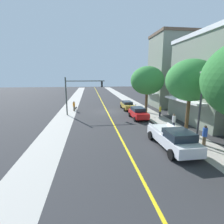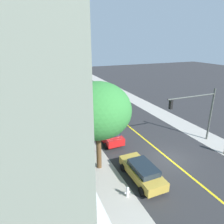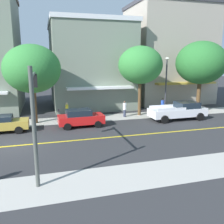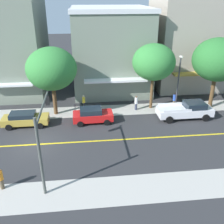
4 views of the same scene
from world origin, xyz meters
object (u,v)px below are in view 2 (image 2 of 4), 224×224
street_tree_left_far (98,111)px  street_lamp (68,89)px  street_tree_right_corner (65,82)px  fire_hydrant (127,192)px  grey_sedan_left_curb (66,89)px  pedestrian_yellow_shirt (78,144)px  pedestrian_blue_shirt (64,110)px  traffic_light_mast (198,108)px  gold_sedan_left_curb (142,171)px  red_sedan_left_curb (109,135)px  white_pickup_truck (84,107)px  street_tree_left_near (61,72)px  pedestrian_white_shirt (74,121)px  parking_meter (99,145)px

street_tree_left_far → street_lamp: size_ratio=1.19×
street_tree_right_corner → fire_hydrant: 16.10m
grey_sedan_left_curb → street_tree_left_far: bearing=175.1°
street_lamp → grey_sedan_left_curb: (2.08, 13.95, -3.14)m
pedestrian_yellow_shirt → pedestrian_blue_shirt: pedestrian_blue_shirt is taller
traffic_light_mast → gold_sedan_left_curb: size_ratio=1.28×
red_sedan_left_curb → white_pickup_truck: white_pickup_truck is taller
street_tree_left_near → gold_sedan_left_curb: (2.42, -21.15, -4.98)m
traffic_light_mast → pedestrian_yellow_shirt: traffic_light_mast is taller
street_tree_right_corner → gold_sedan_left_curb: street_tree_right_corner is taller
street_tree_left_near → fire_hydrant: 22.98m
street_tree_right_corner → street_tree_left_far: 11.17m
red_sedan_left_curb → gold_sedan_left_curb: red_sedan_left_curb is taller
street_tree_left_near → street_tree_right_corner: 7.16m
fire_hydrant → pedestrian_white_shirt: 13.36m
red_sedan_left_curb → white_pickup_truck: size_ratio=0.71×
grey_sedan_left_curb → gold_sedan_left_curb: (0.25, -30.76, -0.02)m
pedestrian_white_shirt → pedestrian_yellow_shirt: pedestrian_white_shirt is taller
white_pickup_truck → pedestrian_blue_shirt: size_ratio=3.32×
street_tree_right_corner → red_sedan_left_curb: bearing=-66.8°
street_tree_left_near → street_lamp: street_tree_left_near is taller
street_tree_right_corner → pedestrian_white_shirt: street_tree_right_corner is taller
traffic_light_mast → pedestrian_blue_shirt: size_ratio=3.33×
street_tree_left_near → red_sedan_left_curb: (2.42, -14.22, -4.92)m
parking_meter → traffic_light_mast: 10.73m
street_tree_left_near → parking_meter: street_tree_left_near is taller
street_tree_left_near → parking_meter: (0.63, -16.07, -4.82)m
street_tree_left_near → pedestrian_blue_shirt: (-0.61, -4.28, -4.81)m
fire_hydrant → parking_meter: (0.08, 6.27, 0.55)m
parking_meter → red_sedan_left_curb: red_sedan_left_curb is taller
street_tree_right_corner → red_sedan_left_curb: size_ratio=1.80×
traffic_light_mast → white_pickup_truck: 16.46m
street_tree_left_far → white_pickup_truck: bearing=79.6°
street_tree_left_near → white_pickup_truck: street_tree_left_near is taller
gold_sedan_left_curb → pedestrian_yellow_shirt: bearing=30.7°
street_tree_right_corner → street_lamp: bearing=75.7°
street_tree_left_far → pedestrian_blue_shirt: 14.66m
pedestrian_yellow_shirt → street_lamp: bearing=18.2°
fire_hydrant → grey_sedan_left_curb: grey_sedan_left_curb is taller
street_tree_left_far → parking_meter: street_tree_left_far is taller
fire_hydrant → parking_meter: bearing=89.2°
parking_meter → grey_sedan_left_curb: size_ratio=0.30×
fire_hydrant → gold_sedan_left_curb: (1.87, 1.19, 0.39)m
traffic_light_mast → street_tree_right_corner: bearing=-43.4°
street_tree_left_near → parking_meter: 16.79m
street_tree_left_far → pedestrian_blue_shirt: bearing=91.9°
pedestrian_white_shirt → street_lamp: bearing=-112.0°
parking_meter → white_pickup_truck: (1.86, 12.08, -0.01)m
fire_hydrant → pedestrian_yellow_shirt: bearing=103.7°
pedestrian_white_shirt → fire_hydrant: bearing=75.0°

